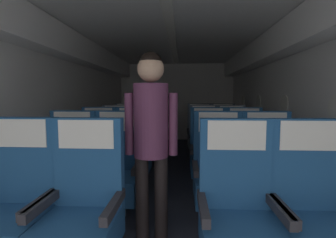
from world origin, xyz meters
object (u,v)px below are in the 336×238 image
object	(u,v)px
seat_b_left_window	(70,172)
seat_e_left_window	(126,134)
seat_b_right_aisle	(268,176)
seat_d_right_aisle	(232,143)
seat_e_right_aisle	(223,135)
seat_b_right_window	(218,175)
seat_c_right_aisle	(245,155)
seat_a_right_window	(238,216)
seat_d_right_window	(204,142)
seat_a_left_window	(14,209)
seat_d_left_aisle	(142,142)
seat_e_left_aisle	(149,134)
seat_c_left_aisle	(132,154)
seat_c_left_window	(97,153)
seat_c_right_window	(209,154)
flight_attendant	(151,129)
seat_a_right_aisle	(314,217)
seat_e_right_window	(200,135)
seat_b_left_aisle	(116,172)
seat_a_left_aisle	(83,213)
seat_d_left_window	(115,142)

from	to	relation	value
seat_b_left_window	seat_e_left_window	world-z (taller)	same
seat_b_right_aisle	seat_d_right_aisle	xyz separation A→B (m)	(-0.02, 1.71, 0.00)
seat_e_right_aisle	seat_b_right_window	bearing A→B (deg)	-100.39
seat_b_right_aisle	seat_c_right_aisle	size ratio (longest dim) A/B	1.00
seat_a_right_window	seat_b_right_window	world-z (taller)	same
seat_d_right_window	seat_e_left_window	distance (m)	1.75
seat_a_left_window	seat_d_left_aisle	bearing A→B (deg)	79.34
seat_e_left_aisle	seat_d_right_window	bearing A→B (deg)	-39.12
seat_c_left_aisle	seat_d_right_window	size ratio (longest dim) A/B	1.00
seat_c_left_window	seat_e_left_aisle	world-z (taller)	same
seat_c_right_aisle	seat_c_right_window	world-z (taller)	same
seat_a_right_window	seat_c_right_window	bearing A→B (deg)	90.23
seat_c_right_aisle	seat_d_left_aisle	size ratio (longest dim) A/B	1.00
seat_d_right_window	seat_e_left_aisle	world-z (taller)	same
seat_b_right_window	flight_attendant	size ratio (longest dim) A/B	0.68
seat_a_right_window	seat_c_right_window	size ratio (longest dim) A/B	1.00
seat_c_right_window	seat_d_right_aisle	xyz separation A→B (m)	(0.48, 0.84, 0.00)
seat_a_right_aisle	seat_e_left_window	xyz separation A→B (m)	(-2.01, 3.43, 0.00)
seat_b_right_window	seat_d_right_aisle	world-z (taller)	same
seat_a_right_aisle	seat_b_right_window	size ratio (longest dim) A/B	1.00
seat_e_right_window	flight_attendant	size ratio (longest dim) A/B	0.68
seat_a_left_window	seat_e_left_window	world-z (taller)	same
seat_b_left_window	flight_attendant	xyz separation A→B (m)	(0.91, -0.46, 0.52)
seat_b_left_aisle	seat_d_left_aisle	size ratio (longest dim) A/B	1.00
seat_c_left_aisle	flight_attendant	distance (m)	1.47
seat_c_right_window	seat_e_right_aisle	world-z (taller)	same
seat_c_left_aisle	seat_e_left_aisle	xyz separation A→B (m)	(-0.01, 1.73, 0.00)
seat_d_left_aisle	seat_e_right_aisle	xyz separation A→B (m)	(1.51, 0.86, 0.00)
seat_b_left_aisle	seat_c_left_window	xyz separation A→B (m)	(-0.50, 0.85, 0.00)
seat_c_left_window	seat_e_left_aisle	xyz separation A→B (m)	(0.49, 1.72, 0.00)
seat_b_right_aisle	seat_b_right_window	size ratio (longest dim) A/B	1.00
seat_b_right_aisle	seat_d_left_aisle	xyz separation A→B (m)	(-1.53, 1.72, 0.00)
seat_e_right_window	seat_d_right_window	bearing A→B (deg)	-89.37
seat_d_right_aisle	seat_a_left_window	bearing A→B (deg)	-127.98
seat_b_right_aisle	seat_d_right_window	distance (m)	1.80
seat_b_left_window	seat_e_left_aisle	xyz separation A→B (m)	(0.48, 2.58, 0.00)
seat_d_right_window	seat_e_right_window	bearing A→B (deg)	90.63
seat_b_left_aisle	seat_a_left_aisle	bearing A→B (deg)	-89.72
seat_a_left_window	seat_a_left_aisle	world-z (taller)	same
seat_b_left_aisle	seat_d_left_window	distance (m)	1.78
seat_a_left_window	seat_d_left_window	world-z (taller)	same
seat_d_left_window	seat_d_left_aisle	size ratio (longest dim) A/B	1.00
seat_a_right_window	seat_e_right_window	world-z (taller)	same
seat_d_right_aisle	flight_attendant	world-z (taller)	flight_attendant
seat_a_left_aisle	seat_b_left_aisle	xyz separation A→B (m)	(-0.00, 0.88, 0.00)
seat_b_right_aisle	seat_e_left_aisle	bearing A→B (deg)	120.70
seat_e_left_aisle	flight_attendant	distance (m)	3.11
seat_a_right_aisle	seat_e_right_aisle	bearing A→B (deg)	90.21
seat_b_left_aisle	seat_e_right_window	size ratio (longest dim) A/B	1.00
seat_b_right_window	seat_e_left_aisle	size ratio (longest dim) A/B	1.00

